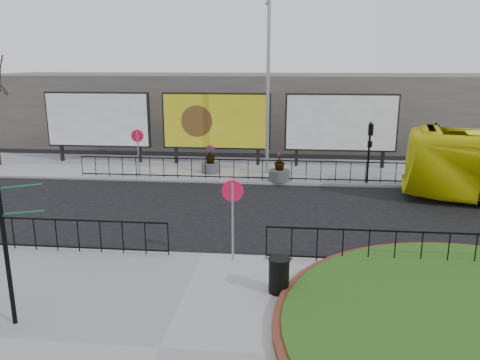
# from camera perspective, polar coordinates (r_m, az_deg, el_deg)

# --- Properties ---
(ground) EXTENTS (90.00, 90.00, 0.00)m
(ground) POSITION_cam_1_polar(r_m,az_deg,el_deg) (14.86, -4.58, -9.28)
(ground) COLOR black
(ground) RESTS_ON ground
(pavement_near) EXTENTS (30.00, 10.00, 0.12)m
(pavement_near) POSITION_cam_1_polar(r_m,az_deg,el_deg) (10.54, -9.73, -19.76)
(pavement_near) COLOR gray
(pavement_near) RESTS_ON ground
(pavement_far) EXTENTS (44.00, 6.00, 0.12)m
(pavement_far) POSITION_cam_1_polar(r_m,az_deg,el_deg) (26.18, 0.09, 1.32)
(pavement_far) COLOR gray
(pavement_far) RESTS_ON ground
(railing_near_left) EXTENTS (10.00, 0.10, 1.10)m
(railing_near_left) POSITION_cam_1_polar(r_m,az_deg,el_deg) (16.48, -25.93, -5.82)
(railing_near_left) COLOR black
(railing_near_left) RESTS_ON pavement_near
(railing_near_right) EXTENTS (9.00, 0.10, 1.10)m
(railing_near_right) POSITION_cam_1_polar(r_m,az_deg,el_deg) (14.65, 21.27, -7.78)
(railing_near_right) COLOR black
(railing_near_right) RESTS_ON pavement_near
(railing_far) EXTENTS (18.00, 0.10, 1.10)m
(railing_far) POSITION_cam_1_polar(r_m,az_deg,el_deg) (23.34, 1.87, 1.25)
(railing_far) COLOR black
(railing_far) RESTS_ON pavement_far
(speed_sign_far) EXTENTS (0.64, 0.07, 2.47)m
(speed_sign_far) POSITION_cam_1_polar(r_m,az_deg,el_deg) (24.34, -12.36, 4.46)
(speed_sign_far) COLOR gray
(speed_sign_far) RESTS_ON pavement_far
(speed_sign_near) EXTENTS (0.64, 0.07, 2.47)m
(speed_sign_near) POSITION_cam_1_polar(r_m,az_deg,el_deg) (13.68, -0.91, -2.77)
(speed_sign_near) COLOR gray
(speed_sign_near) RESTS_ON pavement_near
(billboard_left) EXTENTS (6.20, 0.31, 4.10)m
(billboard_left) POSITION_cam_1_polar(r_m,az_deg,el_deg) (28.77, -16.94, 7.02)
(billboard_left) COLOR black
(billboard_left) RESTS_ON pavement_far
(billboard_mid) EXTENTS (6.20, 0.31, 4.10)m
(billboard_mid) POSITION_cam_1_polar(r_m,az_deg,el_deg) (26.87, -2.91, 7.14)
(billboard_mid) COLOR black
(billboard_mid) RESTS_ON pavement_far
(billboard_right) EXTENTS (6.20, 0.31, 4.10)m
(billboard_right) POSITION_cam_1_polar(r_m,az_deg,el_deg) (26.73, 12.20, 6.80)
(billboard_right) COLOR black
(billboard_right) RESTS_ON pavement_far
(lamp_post) EXTENTS (0.74, 0.18, 9.23)m
(lamp_post) POSITION_cam_1_polar(r_m,az_deg,el_deg) (24.43, 3.45, 11.67)
(lamp_post) COLOR gray
(lamp_post) RESTS_ON pavement_far
(signal_pole_a) EXTENTS (0.22, 0.26, 3.00)m
(signal_pole_a) POSITION_cam_1_polar(r_m,az_deg,el_deg) (23.38, 15.52, 4.33)
(signal_pole_a) COLOR black
(signal_pole_a) RESTS_ON pavement_far
(signal_pole_b) EXTENTS (0.22, 0.26, 3.00)m
(signal_pole_b) POSITION_cam_1_polar(r_m,az_deg,el_deg) (24.07, 22.59, 4.03)
(signal_pole_b) COLOR black
(signal_pole_b) RESTS_ON pavement_far
(building_backdrop) EXTENTS (40.00, 10.00, 5.00)m
(building_backdrop) POSITION_cam_1_polar(r_m,az_deg,el_deg) (35.64, 1.71, 8.75)
(building_backdrop) COLOR #625D56
(building_backdrop) RESTS_ON ground
(fingerpost_sign) EXTENTS (1.67, 1.03, 3.74)m
(fingerpost_sign) POSITION_cam_1_polar(r_m,az_deg,el_deg) (11.42, -26.92, -5.43)
(fingerpost_sign) COLOR black
(fingerpost_sign) RESTS_ON pavement_near
(litter_bin) EXTENTS (0.57, 0.57, 0.94)m
(litter_bin) POSITION_cam_1_polar(r_m,az_deg,el_deg) (12.30, 4.77, -11.47)
(litter_bin) COLOR black
(litter_bin) RESTS_ON pavement_near
(planter_a) EXTENTS (0.99, 0.99, 1.48)m
(planter_a) POSITION_cam_1_polar(r_m,az_deg,el_deg) (25.05, -3.61, 2.07)
(planter_a) COLOR #4C4C4F
(planter_a) RESTS_ON pavement_far
(planter_c) EXTENTS (1.05, 1.05, 1.48)m
(planter_c) POSITION_cam_1_polar(r_m,az_deg,el_deg) (23.40, 4.82, 1.10)
(planter_c) COLOR #4C4C4F
(planter_c) RESTS_ON pavement_far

